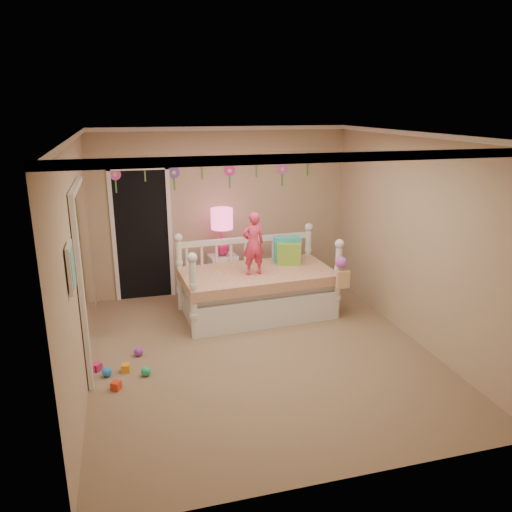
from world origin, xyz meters
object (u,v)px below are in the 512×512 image
object	(u,v)px
nightstand	(223,277)
table_lamp	(222,225)
daybed	(257,275)
child	(253,244)

from	to	relation	value
nightstand	table_lamp	xyz separation A→B (m)	(0.00, 0.00, 0.83)
nightstand	daybed	bearing A→B (deg)	-71.38
child	table_lamp	size ratio (longest dim) A/B	1.21
daybed	child	bearing A→B (deg)	-127.38
daybed	child	xyz separation A→B (m)	(-0.09, -0.13, 0.51)
daybed	nightstand	world-z (taller)	daybed
child	nightstand	xyz separation A→B (m)	(-0.26, 0.85, -0.74)
nightstand	child	bearing A→B (deg)	-80.17
daybed	table_lamp	xyz separation A→B (m)	(-0.35, 0.72, 0.60)
daybed	table_lamp	bearing A→B (deg)	112.68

